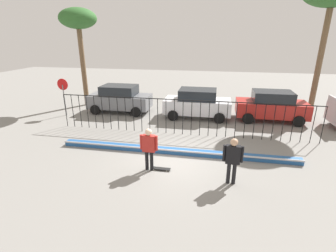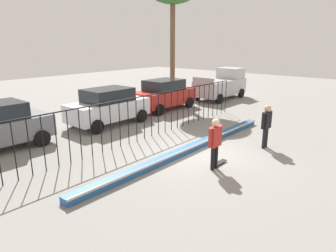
{
  "view_description": "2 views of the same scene",
  "coord_description": "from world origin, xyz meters",
  "px_view_note": "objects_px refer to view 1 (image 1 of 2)",
  "views": [
    {
      "loc": [
        1.65,
        -9.8,
        5.15
      ],
      "look_at": [
        -0.41,
        0.99,
        1.2
      ],
      "focal_mm": 26.91,
      "sensor_mm": 36.0,
      "label": 1
    },
    {
      "loc": [
        -9.07,
        -6.14,
        4.23
      ],
      "look_at": [
        -0.18,
        1.57,
        0.92
      ],
      "focal_mm": 32.25,
      "sensor_mm": 36.0,
      "label": 2
    }
  ],
  "objects_px": {
    "camera_operator": "(233,157)",
    "parked_car_white": "(197,103)",
    "parked_car_red": "(271,106)",
    "palm_tree_short": "(78,22)",
    "parked_car_gray": "(120,99)",
    "skateboarder": "(149,146)",
    "skateboard": "(161,169)",
    "stop_sign": "(64,92)"
  },
  "relations": [
    {
      "from": "skateboard",
      "to": "parked_car_red",
      "type": "distance_m",
      "value": 9.4
    },
    {
      "from": "palm_tree_short",
      "to": "skateboarder",
      "type": "bearing_deg",
      "value": -50.46
    },
    {
      "from": "parked_car_gray",
      "to": "parked_car_white",
      "type": "bearing_deg",
      "value": -4.99
    },
    {
      "from": "stop_sign",
      "to": "palm_tree_short",
      "type": "xyz_separation_m",
      "value": [
        0.03,
        2.88,
        4.47
      ]
    },
    {
      "from": "skateboard",
      "to": "palm_tree_short",
      "type": "xyz_separation_m",
      "value": [
        -7.94,
        9.0,
        6.02
      ]
    },
    {
      "from": "camera_operator",
      "to": "parked_car_gray",
      "type": "relative_size",
      "value": 0.42
    },
    {
      "from": "skateboard",
      "to": "parked_car_gray",
      "type": "bearing_deg",
      "value": 121.26
    },
    {
      "from": "stop_sign",
      "to": "parked_car_red",
      "type": "bearing_deg",
      "value": 6.04
    },
    {
      "from": "palm_tree_short",
      "to": "parked_car_gray",
      "type": "bearing_deg",
      "value": -23.03
    },
    {
      "from": "parked_car_gray",
      "to": "palm_tree_short",
      "type": "bearing_deg",
      "value": 154.98
    },
    {
      "from": "parked_car_white",
      "to": "palm_tree_short",
      "type": "xyz_separation_m",
      "value": [
        -8.81,
        1.7,
        5.11
      ]
    },
    {
      "from": "skateboarder",
      "to": "parked_car_gray",
      "type": "xyz_separation_m",
      "value": [
        -4.17,
        7.66,
        -0.1
      ]
    },
    {
      "from": "parked_car_gray",
      "to": "skateboard",
      "type": "bearing_deg",
      "value": -60.65
    },
    {
      "from": "skateboarder",
      "to": "palm_tree_short",
      "type": "xyz_separation_m",
      "value": [
        -7.49,
        9.07,
        5.01
      ]
    },
    {
      "from": "camera_operator",
      "to": "parked_car_gray",
      "type": "bearing_deg",
      "value": -16.8
    },
    {
      "from": "skateboard",
      "to": "parked_car_gray",
      "type": "distance_m",
      "value": 8.93
    },
    {
      "from": "skateboarder",
      "to": "parked_car_white",
      "type": "xyz_separation_m",
      "value": [
        1.32,
        7.37,
        -0.1
      ]
    },
    {
      "from": "camera_operator",
      "to": "parked_car_red",
      "type": "height_order",
      "value": "parked_car_red"
    },
    {
      "from": "camera_operator",
      "to": "palm_tree_short",
      "type": "relative_size",
      "value": 0.25
    },
    {
      "from": "parked_car_red",
      "to": "stop_sign",
      "type": "relative_size",
      "value": 1.72
    },
    {
      "from": "skateboarder",
      "to": "parked_car_gray",
      "type": "bearing_deg",
      "value": 108.36
    },
    {
      "from": "palm_tree_short",
      "to": "skateboard",
      "type": "bearing_deg",
      "value": -48.57
    },
    {
      "from": "parked_car_red",
      "to": "palm_tree_short",
      "type": "height_order",
      "value": "palm_tree_short"
    },
    {
      "from": "camera_operator",
      "to": "parked_car_white",
      "type": "xyz_separation_m",
      "value": [
        -1.88,
        7.77,
        -0.1
      ]
    },
    {
      "from": "parked_car_gray",
      "to": "stop_sign",
      "type": "relative_size",
      "value": 1.72
    },
    {
      "from": "parked_car_white",
      "to": "parked_car_red",
      "type": "relative_size",
      "value": 1.0
    },
    {
      "from": "skateboarder",
      "to": "parked_car_red",
      "type": "relative_size",
      "value": 0.41
    },
    {
      "from": "parked_car_red",
      "to": "camera_operator",
      "type": "bearing_deg",
      "value": -108.47
    },
    {
      "from": "skateboard",
      "to": "parked_car_white",
      "type": "relative_size",
      "value": 0.19
    },
    {
      "from": "parked_car_white",
      "to": "parked_car_red",
      "type": "distance_m",
      "value": 4.67
    },
    {
      "from": "parked_car_white",
      "to": "skateboarder",
      "type": "bearing_deg",
      "value": -102.18
    },
    {
      "from": "camera_operator",
      "to": "palm_tree_short",
      "type": "xyz_separation_m",
      "value": [
        -10.69,
        9.47,
        5.01
      ]
    },
    {
      "from": "parked_car_red",
      "to": "stop_sign",
      "type": "xyz_separation_m",
      "value": [
        -13.5,
        -1.43,
        0.64
      ]
    },
    {
      "from": "stop_sign",
      "to": "palm_tree_short",
      "type": "distance_m",
      "value": 5.31
    },
    {
      "from": "parked_car_gray",
      "to": "palm_tree_short",
      "type": "height_order",
      "value": "palm_tree_short"
    },
    {
      "from": "stop_sign",
      "to": "camera_operator",
      "type": "bearing_deg",
      "value": -31.59
    },
    {
      "from": "camera_operator",
      "to": "stop_sign",
      "type": "bearing_deg",
      "value": -0.82
    },
    {
      "from": "skateboarder",
      "to": "palm_tree_short",
      "type": "distance_m",
      "value": 12.78
    },
    {
      "from": "skateboarder",
      "to": "parked_car_white",
      "type": "bearing_deg",
      "value": 69.63
    },
    {
      "from": "parked_car_gray",
      "to": "skateboarder",
      "type": "bearing_deg",
      "value": -63.44
    },
    {
      "from": "parked_car_white",
      "to": "parked_car_red",
      "type": "bearing_deg",
      "value": 1.1
    },
    {
      "from": "skateboarder",
      "to": "camera_operator",
      "type": "distance_m",
      "value": 3.23
    }
  ]
}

